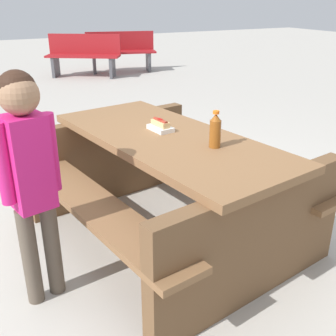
% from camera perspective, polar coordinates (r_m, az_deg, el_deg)
% --- Properties ---
extents(ground_plane, '(30.00, 30.00, 0.00)m').
position_cam_1_polar(ground_plane, '(2.96, 0.00, -9.39)').
color(ground_plane, '#B7B2A8').
rests_on(ground_plane, ground).
extents(picnic_table, '(2.00, 1.67, 0.75)m').
position_cam_1_polar(picnic_table, '(2.75, 0.00, -1.54)').
color(picnic_table, brown).
rests_on(picnic_table, ground).
extents(soda_bottle, '(0.07, 0.07, 0.22)m').
position_cam_1_polar(soda_bottle, '(2.42, 6.62, 5.20)').
color(soda_bottle, brown).
rests_on(soda_bottle, picnic_table).
extents(hotdog_tray, '(0.19, 0.13, 0.08)m').
position_cam_1_polar(hotdog_tray, '(2.74, -1.06, 5.90)').
color(hotdog_tray, white).
rests_on(hotdog_tray, picnic_table).
extents(child_in_coat, '(0.22, 0.31, 1.27)m').
position_cam_1_polar(child_in_coat, '(2.14, -18.91, 0.61)').
color(child_in_coat, brown).
rests_on(child_in_coat, ground).
extents(park_bench_near, '(1.13, 1.48, 0.85)m').
position_cam_1_polar(park_bench_near, '(8.91, -11.69, 15.25)').
color(park_bench_near, maroon).
rests_on(park_bench_near, ground).
extents(park_bench_mid, '(0.77, 1.55, 0.85)m').
position_cam_1_polar(park_bench_mid, '(9.40, -6.60, 15.94)').
color(park_bench_mid, maroon).
rests_on(park_bench_mid, ground).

